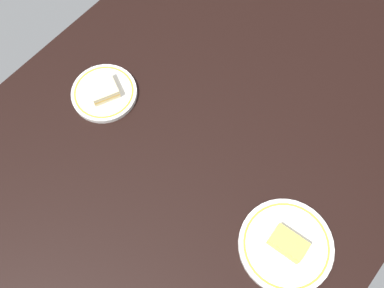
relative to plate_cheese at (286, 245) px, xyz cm
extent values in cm
cube|color=black|center=(5.51, 33.93, -3.28)|extent=(156.67, 108.30, 4.00)
cylinder|color=white|center=(0.00, 0.00, -0.49)|extent=(22.81, 22.81, 1.57)
torus|color=gold|center=(0.00, 0.00, 0.29)|extent=(20.57, 20.57, 0.50)
cube|color=#F2D14C|center=(0.00, 0.00, 2.15)|extent=(5.62, 8.80, 3.72)
cylinder|color=white|center=(2.09, 62.97, -0.53)|extent=(18.23, 18.23, 1.50)
torus|color=gold|center=(2.09, 62.97, 0.23)|extent=(16.54, 16.54, 0.50)
cube|color=beige|center=(2.09, 62.97, 0.83)|extent=(9.84, 9.81, 1.20)
cube|color=#E5B24C|center=(2.09, 62.97, 1.83)|extent=(9.84, 9.81, 0.80)
cube|color=beige|center=(2.09, 62.97, 2.83)|extent=(9.84, 9.81, 1.20)
camera|label=1|loc=(-28.81, 5.17, 103.31)|focal=40.16mm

